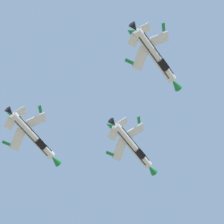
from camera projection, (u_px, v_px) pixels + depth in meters
The scene contains 3 objects.
fighter_jet_lead at pixel (133, 147), 106.20m from camera, with size 8.49×15.94×6.58m.
fighter_jet_left_wing at pixel (33, 137), 103.07m from camera, with size 8.85×15.94×6.12m.
fighter_jet_right_wing at pixel (156, 57), 95.54m from camera, with size 9.05×15.94×5.83m.
Camera 1 is at (4.08, -7.64, 1.69)m, focal length 83.56 mm.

